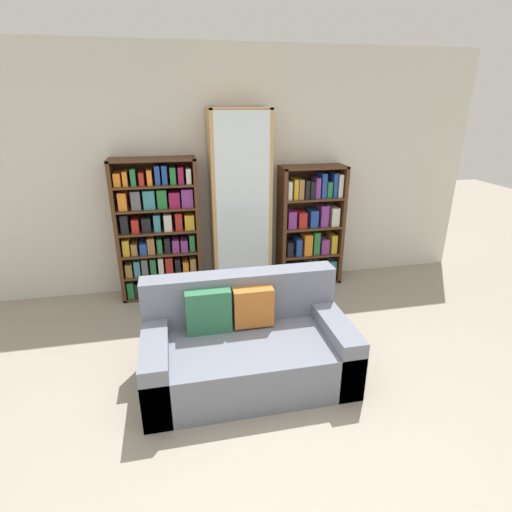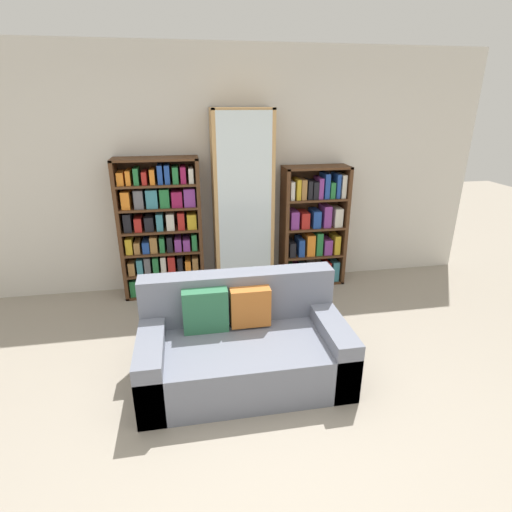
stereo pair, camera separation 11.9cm
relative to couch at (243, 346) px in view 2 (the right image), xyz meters
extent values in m
plane|color=gray|center=(0.12, -0.71, -0.28)|extent=(16.00, 16.00, 0.00)
cube|color=beige|center=(0.12, 1.88, 1.07)|extent=(6.07, 0.06, 2.70)
cube|color=slate|center=(0.00, -0.06, -0.09)|extent=(1.62, 0.87, 0.38)
cube|color=slate|center=(0.00, 0.28, 0.32)|extent=(1.62, 0.20, 0.42)
cube|color=slate|center=(-0.70, -0.06, -0.03)|extent=(0.20, 0.87, 0.50)
cube|color=slate|center=(0.71, -0.06, -0.03)|extent=(0.20, 0.87, 0.50)
cube|color=#2D6B47|center=(-0.28, 0.12, 0.28)|extent=(0.36, 0.12, 0.36)
cube|color=#B76628|center=(0.08, 0.12, 0.28)|extent=(0.32, 0.12, 0.32)
cube|color=#4C2D19|center=(-1.10, 1.67, 0.51)|extent=(0.04, 0.32, 1.57)
cube|color=#4C2D19|center=(-0.24, 1.67, 0.51)|extent=(0.04, 0.32, 1.57)
cube|color=#4C2D19|center=(-0.67, 1.67, 1.28)|extent=(0.90, 0.32, 0.02)
cube|color=#4C2D19|center=(-0.67, 1.67, -0.26)|extent=(0.90, 0.32, 0.02)
cube|color=#4C2D19|center=(-0.67, 1.83, 0.51)|extent=(0.90, 0.01, 1.57)
cube|color=#4C2D19|center=(-0.67, 1.67, 0.00)|extent=(0.82, 0.32, 0.02)
cube|color=#4C2D19|center=(-0.67, 1.67, 0.25)|extent=(0.82, 0.32, 0.02)
cube|color=#4C2D19|center=(-0.67, 1.67, 0.51)|extent=(0.82, 0.32, 0.02)
cube|color=#4C2D19|center=(-0.67, 1.67, 0.76)|extent=(0.82, 0.32, 0.02)
cube|color=#4C2D19|center=(-0.67, 1.67, 1.01)|extent=(0.82, 0.32, 0.02)
cube|color=#237038|center=(-1.03, 1.66, -0.16)|extent=(0.07, 0.24, 0.20)
cube|color=black|center=(-0.96, 1.66, -0.17)|extent=(0.07, 0.24, 0.17)
cube|color=teal|center=(-0.87, 1.66, -0.18)|extent=(0.06, 0.24, 0.15)
cube|color=#1E4293|center=(-0.80, 1.66, -0.17)|extent=(0.07, 0.24, 0.16)
cube|color=#AD231E|center=(-0.71, 1.66, -0.17)|extent=(0.07, 0.24, 0.17)
cube|color=#8E1947|center=(-0.63, 1.66, -0.19)|extent=(0.06, 0.24, 0.13)
cube|color=orange|center=(-0.55, 1.66, -0.16)|extent=(0.06, 0.24, 0.18)
cube|color=#1E4293|center=(-0.47, 1.66, -0.16)|extent=(0.06, 0.24, 0.19)
cube|color=#1E4293|center=(-0.39, 1.66, -0.19)|extent=(0.06, 0.24, 0.13)
cube|color=#8E1947|center=(-0.31, 1.66, -0.16)|extent=(0.05, 0.24, 0.19)
cube|color=olive|center=(-1.03, 1.66, 0.09)|extent=(0.07, 0.24, 0.15)
cube|color=teal|center=(-0.94, 1.66, 0.10)|extent=(0.06, 0.24, 0.18)
cube|color=#5B5B60|center=(-0.85, 1.66, 0.11)|extent=(0.07, 0.24, 0.20)
cube|color=#237038|center=(-0.76, 1.66, 0.11)|extent=(0.06, 0.24, 0.19)
cube|color=beige|center=(-0.68, 1.66, 0.11)|extent=(0.06, 0.24, 0.20)
cube|color=#AD231E|center=(-0.59, 1.66, 0.11)|extent=(0.08, 0.24, 0.19)
cube|color=black|center=(-0.49, 1.66, 0.10)|extent=(0.06, 0.24, 0.17)
cube|color=orange|center=(-0.40, 1.66, 0.08)|extent=(0.06, 0.24, 0.13)
cube|color=olive|center=(-0.32, 1.66, 0.09)|extent=(0.06, 0.24, 0.16)
cube|color=gold|center=(-1.03, 1.66, 0.35)|extent=(0.07, 0.24, 0.18)
cube|color=olive|center=(-0.94, 1.66, 0.33)|extent=(0.06, 0.24, 0.13)
cube|color=#1E4293|center=(-0.85, 1.66, 0.33)|extent=(0.07, 0.24, 0.13)
cube|color=olive|center=(-0.76, 1.66, 0.36)|extent=(0.08, 0.24, 0.18)
cube|color=#237038|center=(-0.67, 1.66, 0.35)|extent=(0.05, 0.24, 0.17)
cube|color=black|center=(-0.59, 1.66, 0.35)|extent=(0.06, 0.24, 0.17)
cube|color=#7A3384|center=(-0.50, 1.66, 0.34)|extent=(0.07, 0.24, 0.14)
cube|color=#7A3384|center=(-0.40, 1.66, 0.33)|extent=(0.08, 0.24, 0.13)
cube|color=#237038|center=(-0.31, 1.66, 0.36)|extent=(0.06, 0.24, 0.19)
cube|color=black|center=(-1.01, 1.66, 0.62)|extent=(0.08, 0.24, 0.20)
cube|color=#AD231E|center=(-0.90, 1.66, 0.59)|extent=(0.08, 0.24, 0.15)
cube|color=black|center=(-0.79, 1.66, 0.60)|extent=(0.09, 0.24, 0.16)
cube|color=teal|center=(-0.68, 1.66, 0.61)|extent=(0.07, 0.24, 0.19)
cube|color=beige|center=(-0.56, 1.66, 0.61)|extent=(0.08, 0.24, 0.18)
cube|color=#AD231E|center=(-0.44, 1.66, 0.61)|extent=(0.07, 0.24, 0.19)
cube|color=gold|center=(-0.33, 1.66, 0.60)|extent=(0.10, 0.24, 0.17)
cube|color=orange|center=(-1.01, 1.66, 0.87)|extent=(0.09, 0.24, 0.19)
cube|color=#5B5B60|center=(-0.87, 1.66, 0.87)|extent=(0.10, 0.24, 0.20)
cube|color=teal|center=(-0.74, 1.66, 0.87)|extent=(0.12, 0.24, 0.20)
cube|color=#237038|center=(-0.60, 1.66, 0.87)|extent=(0.10, 0.24, 0.20)
cube|color=#8E1947|center=(-0.47, 1.66, 0.86)|extent=(0.11, 0.24, 0.17)
cube|color=#7A3384|center=(-0.34, 1.66, 0.87)|extent=(0.12, 0.24, 0.20)
cube|color=orange|center=(-1.03, 1.66, 1.09)|extent=(0.07, 0.24, 0.13)
cube|color=orange|center=(-0.95, 1.66, 1.10)|extent=(0.05, 0.24, 0.15)
cube|color=#237038|center=(-0.87, 1.66, 1.11)|extent=(0.05, 0.24, 0.17)
cube|color=#AD231E|center=(-0.79, 1.66, 1.09)|extent=(0.05, 0.24, 0.14)
cube|color=orange|center=(-0.71, 1.66, 1.10)|extent=(0.05, 0.24, 0.16)
cube|color=#1E4293|center=(-0.63, 1.66, 1.12)|extent=(0.05, 0.24, 0.20)
cube|color=#1E4293|center=(-0.56, 1.66, 1.12)|extent=(0.05, 0.24, 0.20)
cube|color=#237038|center=(-0.47, 1.66, 1.11)|extent=(0.06, 0.24, 0.18)
cube|color=#8E1947|center=(-0.39, 1.66, 1.11)|extent=(0.06, 0.24, 0.18)
cube|color=beige|center=(-0.31, 1.66, 1.10)|extent=(0.05, 0.24, 0.16)
cube|color=tan|center=(-0.06, 1.65, 0.75)|extent=(0.04, 0.36, 2.06)
cube|color=tan|center=(0.56, 1.65, 0.75)|extent=(0.04, 0.36, 2.06)
cube|color=tan|center=(0.25, 1.65, 1.77)|extent=(0.66, 0.36, 0.02)
cube|color=tan|center=(0.25, 1.65, -0.26)|extent=(0.66, 0.36, 0.02)
cube|color=tan|center=(0.25, 1.83, 0.75)|extent=(0.66, 0.01, 2.06)
cube|color=silver|center=(0.25, 1.48, 0.75)|extent=(0.58, 0.01, 2.04)
cube|color=tan|center=(0.25, 1.65, 0.08)|extent=(0.58, 0.32, 0.02)
cube|color=tan|center=(0.25, 1.65, 0.42)|extent=(0.58, 0.32, 0.02)
cube|color=tan|center=(0.25, 1.65, 0.75)|extent=(0.58, 0.32, 0.02)
cube|color=tan|center=(0.25, 1.65, 1.09)|extent=(0.58, 0.32, 0.02)
cube|color=tan|center=(0.25, 1.65, 1.43)|extent=(0.58, 0.32, 0.02)
cylinder|color=silver|center=(0.07, 1.64, -0.21)|extent=(0.01, 0.01, 0.09)
cone|color=silver|center=(0.07, 1.64, -0.11)|extent=(0.09, 0.09, 0.11)
cylinder|color=silver|center=(0.25, 1.66, -0.21)|extent=(0.01, 0.01, 0.09)
cone|color=silver|center=(0.25, 1.66, -0.11)|extent=(0.09, 0.09, 0.11)
cylinder|color=silver|center=(0.43, 1.64, -0.21)|extent=(0.01, 0.01, 0.09)
cone|color=silver|center=(0.43, 1.64, -0.11)|extent=(0.09, 0.09, 0.11)
cylinder|color=silver|center=(0.03, 1.65, 0.14)|extent=(0.01, 0.01, 0.09)
cone|color=silver|center=(0.03, 1.65, 0.24)|extent=(0.06, 0.06, 0.11)
cylinder|color=silver|center=(0.12, 1.66, 0.14)|extent=(0.01, 0.01, 0.09)
cone|color=silver|center=(0.12, 1.66, 0.24)|extent=(0.06, 0.06, 0.11)
cylinder|color=silver|center=(0.21, 1.66, 0.14)|extent=(0.01, 0.01, 0.09)
cone|color=silver|center=(0.21, 1.66, 0.24)|extent=(0.06, 0.06, 0.11)
cylinder|color=silver|center=(0.30, 1.64, 0.14)|extent=(0.01, 0.01, 0.09)
cone|color=silver|center=(0.30, 1.64, 0.24)|extent=(0.06, 0.06, 0.11)
cylinder|color=silver|center=(0.39, 1.63, 0.14)|extent=(0.01, 0.01, 0.09)
cone|color=silver|center=(0.39, 1.63, 0.24)|extent=(0.06, 0.06, 0.11)
cylinder|color=silver|center=(0.48, 1.64, 0.14)|extent=(0.01, 0.01, 0.09)
cone|color=silver|center=(0.48, 1.64, 0.24)|extent=(0.06, 0.06, 0.11)
cylinder|color=silver|center=(0.04, 1.64, 0.47)|extent=(0.01, 0.01, 0.09)
cone|color=silver|center=(0.04, 1.64, 0.57)|extent=(0.08, 0.08, 0.11)
cylinder|color=silver|center=(0.14, 1.63, 0.47)|extent=(0.01, 0.01, 0.09)
cone|color=silver|center=(0.14, 1.63, 0.57)|extent=(0.08, 0.08, 0.11)
cylinder|color=silver|center=(0.25, 1.65, 0.47)|extent=(0.01, 0.01, 0.09)
cone|color=silver|center=(0.25, 1.65, 0.57)|extent=(0.08, 0.08, 0.11)
cylinder|color=silver|center=(0.36, 1.63, 0.47)|extent=(0.01, 0.01, 0.09)
cone|color=silver|center=(0.36, 1.63, 0.57)|extent=(0.08, 0.08, 0.11)
cylinder|color=silver|center=(0.47, 1.64, 0.47)|extent=(0.01, 0.01, 0.09)
cone|color=silver|center=(0.47, 1.64, 0.57)|extent=(0.08, 0.08, 0.11)
cylinder|color=silver|center=(0.07, 1.64, 0.81)|extent=(0.01, 0.01, 0.08)
cone|color=silver|center=(0.07, 1.64, 0.89)|extent=(0.09, 0.09, 0.10)
cylinder|color=silver|center=(0.25, 1.64, 0.81)|extent=(0.01, 0.01, 0.08)
cone|color=silver|center=(0.25, 1.64, 0.89)|extent=(0.09, 0.09, 0.10)
cylinder|color=silver|center=(0.43, 1.65, 0.81)|extent=(0.01, 0.01, 0.08)
cone|color=silver|center=(0.43, 1.65, 0.89)|extent=(0.09, 0.09, 0.10)
cylinder|color=silver|center=(0.07, 1.64, 1.14)|extent=(0.01, 0.01, 0.09)
cone|color=silver|center=(0.07, 1.64, 1.24)|extent=(0.09, 0.09, 0.10)
cylinder|color=silver|center=(0.25, 1.67, 1.14)|extent=(0.01, 0.01, 0.09)
cone|color=silver|center=(0.25, 1.67, 1.24)|extent=(0.09, 0.09, 0.10)
cylinder|color=silver|center=(0.43, 1.63, 1.14)|extent=(0.01, 0.01, 0.09)
cone|color=silver|center=(0.43, 1.63, 1.24)|extent=(0.09, 0.09, 0.10)
cylinder|color=silver|center=(0.07, 1.65, 1.47)|extent=(0.01, 0.01, 0.07)
cone|color=silver|center=(0.07, 1.65, 1.55)|extent=(0.09, 0.09, 0.08)
cylinder|color=silver|center=(0.25, 1.65, 1.47)|extent=(0.01, 0.01, 0.07)
cone|color=silver|center=(0.25, 1.65, 1.55)|extent=(0.09, 0.09, 0.08)
cylinder|color=silver|center=(0.43, 1.66, 1.47)|extent=(0.01, 0.01, 0.07)
cone|color=silver|center=(0.43, 1.66, 1.55)|extent=(0.09, 0.09, 0.08)
cube|color=#4C2D19|center=(0.75, 1.67, 0.44)|extent=(0.04, 0.32, 1.43)
cube|color=#4C2D19|center=(1.47, 1.67, 0.44)|extent=(0.04, 0.32, 1.43)
cube|color=#4C2D19|center=(1.11, 1.67, 1.14)|extent=(0.77, 0.32, 0.02)
cube|color=#4C2D19|center=(1.11, 1.67, -0.26)|extent=(0.77, 0.32, 0.02)
cube|color=#4C2D19|center=(1.11, 1.83, 0.44)|extent=(0.77, 0.01, 1.43)
cube|color=#4C2D19|center=(1.11, 1.67, 0.09)|extent=(0.69, 0.32, 0.02)
cube|color=#4C2D19|center=(1.11, 1.67, 0.44)|extent=(0.69, 0.32, 0.02)
cube|color=#4C2D19|center=(1.11, 1.67, 0.79)|extent=(0.69, 0.32, 0.02)
cube|color=#237038|center=(0.83, 1.66, -0.13)|extent=(0.07, 0.24, 0.25)
cube|color=#7A3384|center=(0.92, 1.66, -0.14)|extent=(0.06, 0.24, 0.23)
cube|color=teal|center=(1.01, 1.66, -0.15)|extent=(0.09, 0.24, 0.21)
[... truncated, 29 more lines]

